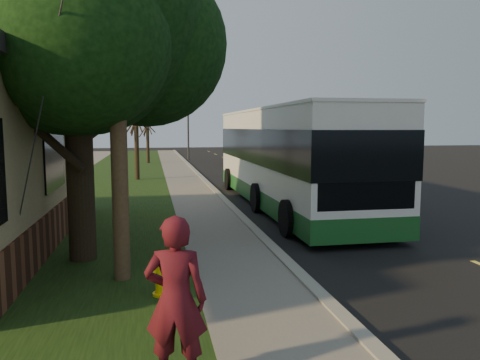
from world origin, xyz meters
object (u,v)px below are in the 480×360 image
leafy_tree (77,14)px  transit_bus (287,155)px  skateboard_main (165,258)px  bare_tree_far (148,138)px  skateboarder (176,300)px  fire_hydrant (162,274)px  distant_car (241,155)px  bare_tree_near (137,141)px  traffic_signal (188,124)px  utility_pole (115,25)px

leafy_tree → transit_bus: bearing=43.6°
leafy_tree → skateboard_main: leafy_tree is taller
transit_bus → bare_tree_far: bearing=103.4°
bare_tree_far → skateboarder: 32.78m
fire_hydrant → distant_car: distant_car is taller
skateboard_main → bare_tree_near: bearing=93.6°
fire_hydrant → leafy_tree: 5.65m
fire_hydrant → skateboard_main: 2.10m
leafy_tree → transit_bus: leafy_tree is taller
bare_tree_far → transit_bus: size_ratio=0.31×
bare_tree_far → transit_bus: 21.97m
bare_tree_far → distant_car: bare_tree_far is taller
transit_bus → distant_car: (1.88, 18.56, -1.11)m
leafy_tree → bare_tree_near: (0.67, 15.35, -3.02)m
bare_tree_near → skateboard_main: 16.08m
transit_bus → leafy_tree: bearing=-136.4°
fire_hydrant → transit_bus: 9.93m
leafy_tree → skateboard_main: size_ratio=10.85×
skateboarder → distant_car: (6.49, 29.95, -0.25)m
fire_hydrant → traffic_signal: 34.25m
skateboarder → traffic_signal: bearing=-82.7°
transit_bus → fire_hydrant: bearing=-118.6°
bare_tree_far → utility_pole: bearing=-90.6°
fire_hydrant → leafy_tree: bearing=120.7°
distant_car → bare_tree_far: bearing=152.0°
leafy_tree → bare_tree_far: 27.56m
bare_tree_near → bare_tree_far: (0.50, 12.00, -0.15)m
utility_pole → bare_tree_near: bearing=90.7°
fire_hydrant → bare_tree_far: size_ratio=0.18×
leafy_tree → bare_tree_far: size_ratio=1.94×
transit_bus → skateboard_main: size_ratio=18.05×
utility_pole → skateboarder: bearing=-77.9°
leafy_tree → traffic_signal: size_ratio=1.42×
skateboard_main → distant_car: size_ratio=0.16×
bare_tree_near → skateboarder: 20.82m
distant_car → skateboard_main: bearing=-110.5°
traffic_signal → distant_car: traffic_signal is taller
leafy_tree → transit_bus: size_ratio=0.60×
skateboard_main → traffic_signal: bearing=84.6°
bare_tree_far → distant_car: size_ratio=0.91×
bare_tree_near → skateboarder: bare_tree_near is taller
leafy_tree → skateboard_main: bearing=-18.8°
bare_tree_far → traffic_signal: size_ratio=0.73×
skateboarder → distant_car: bearing=-90.3°
skateboard_main → skateboarder: bearing=-90.0°
fire_hydrant → skateboarder: skateboarder is taller
fire_hydrant → traffic_signal: bearing=84.8°
bare_tree_near → distant_car: bearing=50.8°
utility_pole → traffic_signal: 33.26m
skateboard_main → distant_car: distant_car is taller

